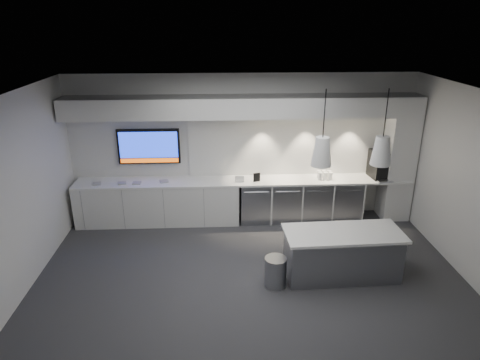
{
  "coord_description": "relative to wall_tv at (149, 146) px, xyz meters",
  "views": [
    {
      "loc": [
        -0.47,
        -5.96,
        4.01
      ],
      "look_at": [
        -0.12,
        1.1,
        1.31
      ],
      "focal_mm": 32.0,
      "sensor_mm": 36.0,
      "label": 1
    }
  ],
  "objects": [
    {
      "name": "soffit",
      "position": [
        1.9,
        -0.25,
        0.84
      ],
      "size": [
        6.9,
        0.6,
        0.4
      ],
      "primitive_type": "cube",
      "color": "silver",
      "rests_on": "wall_back"
    },
    {
      "name": "ceiling",
      "position": [
        1.9,
        -2.45,
        1.44
      ],
      "size": [
        7.0,
        7.0,
        0.0
      ],
      "primitive_type": "plane",
      "rotation": [
        3.14,
        0.0,
        0.0
      ],
      "color": "black",
      "rests_on": "wall_back"
    },
    {
      "name": "pendant_right",
      "position": [
        3.84,
        -2.43,
        0.59
      ],
      "size": [
        0.31,
        0.31,
        1.14
      ],
      "color": "silver",
      "rests_on": "ceiling"
    },
    {
      "name": "coffee_machine",
      "position": [
        4.75,
        -0.25,
        -0.35
      ],
      "size": [
        0.46,
        0.62,
        0.75
      ],
      "rotation": [
        0.0,
        0.0,
        0.11
      ],
      "color": "black",
      "rests_on": "back_counter"
    },
    {
      "name": "wall_tv",
      "position": [
        0.0,
        0.0,
        0.0
      ],
      "size": [
        1.25,
        0.07,
        0.72
      ],
      "color": "black",
      "rests_on": "wall_back"
    },
    {
      "name": "wall_back",
      "position": [
        1.9,
        0.05,
        -0.06
      ],
      "size": [
        7.0,
        0.0,
        7.0
      ],
      "primitive_type": "plane",
      "rotation": [
        1.57,
        0.0,
        0.0
      ],
      "color": "silver",
      "rests_on": "floor"
    },
    {
      "name": "backsplash",
      "position": [
        3.1,
        0.03,
        -0.01
      ],
      "size": [
        4.6,
        0.03,
        1.3
      ],
      "primitive_type": "cube",
      "color": "silver",
      "rests_on": "wall_back"
    },
    {
      "name": "tray_b",
      "position": [
        -0.53,
        -0.36,
        -0.65
      ],
      "size": [
        0.19,
        0.19,
        0.02
      ],
      "primitive_type": "cube",
      "rotation": [
        0.0,
        0.0,
        0.2
      ],
      "color": "#9A9A9A",
      "rests_on": "back_counter"
    },
    {
      "name": "pendant_left",
      "position": [
        2.94,
        -2.43,
        0.59
      ],
      "size": [
        0.31,
        0.31,
        1.14
      ],
      "color": "silver",
      "rests_on": "ceiling"
    },
    {
      "name": "bin",
      "position": [
        2.28,
        -2.66,
        -1.31
      ],
      "size": [
        0.43,
        0.43,
        0.49
      ],
      "primitive_type": "cylinder",
      "rotation": [
        0.0,
        0.0,
        -0.28
      ],
      "color": "gray",
      "rests_on": "floor"
    },
    {
      "name": "sign_black",
      "position": [
        2.17,
        -0.37,
        -0.57
      ],
      "size": [
        0.14,
        0.05,
        0.18
      ],
      "primitive_type": "cube",
      "rotation": [
        0.0,
        0.0,
        0.25
      ],
      "color": "black",
      "rests_on": "back_counter"
    },
    {
      "name": "tray_c",
      "position": [
        -0.23,
        -0.37,
        -0.65
      ],
      "size": [
        0.16,
        0.16,
        0.02
      ],
      "primitive_type": "cube",
      "rotation": [
        0.0,
        0.0,
        0.0
      ],
      "color": "#9A9A9A",
      "rests_on": "back_counter"
    },
    {
      "name": "fridge_unit_b",
      "position": [
        2.78,
        -0.27,
        -1.13
      ],
      "size": [
        0.6,
        0.61,
        0.85
      ],
      "primitive_type": "cube",
      "color": "gray",
      "rests_on": "floor"
    },
    {
      "name": "fridge_unit_a",
      "position": [
        2.15,
        -0.27,
        -1.13
      ],
      "size": [
        0.6,
        0.61,
        0.85
      ],
      "primitive_type": "cube",
      "color": "gray",
      "rests_on": "floor"
    },
    {
      "name": "column",
      "position": [
        5.1,
        -0.25,
        -0.26
      ],
      "size": [
        0.55,
        0.55,
        2.6
      ],
      "primitive_type": "cube",
      "color": "silver",
      "rests_on": "floor"
    },
    {
      "name": "wall_front",
      "position": [
        1.9,
        -4.95,
        -0.06
      ],
      "size": [
        7.0,
        0.0,
        7.0
      ],
      "primitive_type": "plane",
      "rotation": [
        -1.57,
        0.0,
        0.0
      ],
      "color": "silver",
      "rests_on": "floor"
    },
    {
      "name": "floor",
      "position": [
        1.9,
        -2.45,
        -1.56
      ],
      "size": [
        7.0,
        7.0,
        0.0
      ],
      "primitive_type": "plane",
      "color": "#323234",
      "rests_on": "ground"
    },
    {
      "name": "cup_cluster",
      "position": [
        3.57,
        -0.3,
        -0.58
      ],
      "size": [
        0.3,
        0.19,
        0.16
      ],
      "primitive_type": null,
      "color": "white",
      "rests_on": "back_counter"
    },
    {
      "name": "sign_white",
      "position": [
        1.82,
        -0.4,
        -0.59
      ],
      "size": [
        0.18,
        0.04,
        0.14
      ],
      "primitive_type": "cube",
      "rotation": [
        0.0,
        0.0,
        -0.08
      ],
      "color": "white",
      "rests_on": "back_counter"
    },
    {
      "name": "left_base_cabinets",
      "position": [
        0.15,
        -0.27,
        -1.13
      ],
      "size": [
        3.3,
        0.63,
        0.86
      ],
      "primitive_type": "cube",
      "color": "silver",
      "rests_on": "floor"
    },
    {
      "name": "fridge_unit_c",
      "position": [
        3.41,
        -0.27,
        -1.13
      ],
      "size": [
        0.6,
        0.61,
        0.85
      ],
      "primitive_type": "cube",
      "color": "gray",
      "rests_on": "floor"
    },
    {
      "name": "tray_d",
      "position": [
        0.3,
        -0.3,
        -0.65
      ],
      "size": [
        0.2,
        0.2,
        0.02
      ],
      "primitive_type": "cube",
      "rotation": [
        0.0,
        0.0,
        0.29
      ],
      "color": "#9A9A9A",
      "rests_on": "back_counter"
    },
    {
      "name": "wall_right",
      "position": [
        5.4,
        -2.45,
        -0.06
      ],
      "size": [
        0.0,
        7.0,
        7.0
      ],
      "primitive_type": "plane",
      "rotation": [
        1.57,
        0.0,
        -1.57
      ],
      "color": "silver",
      "rests_on": "floor"
    },
    {
      "name": "wall_left",
      "position": [
        -1.6,
        -2.45,
        -0.06
      ],
      "size": [
        0.0,
        7.0,
        7.0
      ],
      "primitive_type": "plane",
      "rotation": [
        1.57,
        0.0,
        1.57
      ],
      "color": "silver",
      "rests_on": "floor"
    },
    {
      "name": "island",
      "position": [
        3.39,
        -2.43,
        -1.16
      ],
      "size": [
        1.92,
        0.88,
        0.8
      ],
      "rotation": [
        0.0,
        0.0,
        0.04
      ],
      "color": "gray",
      "rests_on": "floor"
    },
    {
      "name": "tray_a",
      "position": [
        -1.02,
        -0.37,
        -0.65
      ],
      "size": [
        0.19,
        0.19,
        0.02
      ],
      "primitive_type": "cube",
      "rotation": [
        0.0,
        0.0,
        0.2
      ],
      "color": "#9A9A9A",
      "rests_on": "back_counter"
    },
    {
      "name": "fridge_unit_d",
      "position": [
        4.04,
        -0.27,
        -1.13
      ],
      "size": [
        0.6,
        0.61,
        0.85
      ],
      "primitive_type": "cube",
      "color": "gray",
      "rests_on": "floor"
    },
    {
      "name": "back_counter",
      "position": [
        1.9,
        -0.27,
        -0.68
      ],
      "size": [
        6.8,
        0.65,
        0.04
      ],
      "primitive_type": "cube",
      "color": "white",
      "rests_on": "left_base_cabinets"
    }
  ]
}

